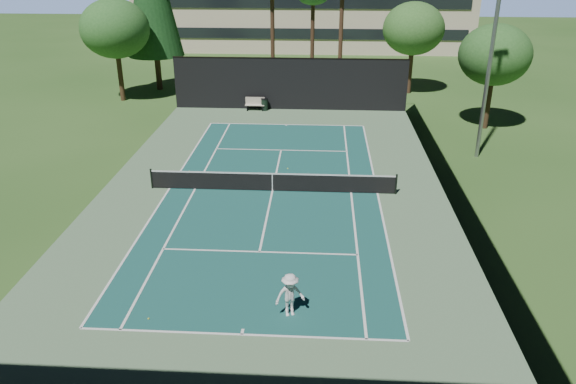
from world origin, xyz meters
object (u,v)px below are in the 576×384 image
at_px(tennis_ball_a, 149,319).
at_px(tennis_ball_d, 189,171).
at_px(tennis_net, 272,181).
at_px(tennis_ball_b, 272,181).
at_px(park_bench, 255,103).
at_px(player, 290,295).
at_px(tennis_ball_c, 288,168).
at_px(trash_bin, 265,104).

xyz_separation_m(tennis_ball_a, tennis_ball_d, (-1.64, 13.70, -0.00)).
relative_size(tennis_net, tennis_ball_a, 186.67).
distance_m(tennis_ball_b, park_bench, 14.52).
relative_size(player, tennis_ball_c, 23.15).
bearing_deg(player, park_bench, 80.30).
xyz_separation_m(player, tennis_ball_d, (-6.50, 13.14, -0.79)).
height_order(tennis_net, player, player).
distance_m(tennis_ball_b, tennis_ball_d, 4.99).
xyz_separation_m(tennis_ball_d, park_bench, (2.28, 13.12, 0.52)).
bearing_deg(tennis_ball_c, player, -86.21).
bearing_deg(tennis_ball_b, park_bench, 100.23).
distance_m(tennis_ball_c, trash_bin, 12.66).
bearing_deg(tennis_ball_c, tennis_net, -100.79).
relative_size(tennis_net, park_bench, 8.60).
height_order(tennis_net, tennis_ball_b, tennis_net).
relative_size(tennis_net, tennis_ball_d, 207.69).
distance_m(tennis_net, tennis_ball_d, 5.57).
xyz_separation_m(tennis_ball_b, trash_bin, (-1.83, 14.30, 0.45)).
bearing_deg(tennis_ball_a, tennis_ball_c, 74.74).
relative_size(player, trash_bin, 1.73).
bearing_deg(tennis_ball_a, tennis_ball_d, 96.82).
height_order(tennis_net, tennis_ball_c, tennis_net).
xyz_separation_m(tennis_net, trash_bin, (-1.95, 15.60, -0.08)).
distance_m(tennis_ball_b, tennis_ball_c, 2.04).
height_order(tennis_ball_b, trash_bin, trash_bin).
bearing_deg(player, trash_bin, 78.71).
relative_size(tennis_net, trash_bin, 13.65).
height_order(tennis_ball_c, tennis_ball_d, tennis_ball_c).
xyz_separation_m(tennis_net, tennis_ball_a, (-3.33, -11.24, -0.52)).
bearing_deg(tennis_ball_d, park_bench, 80.16).
relative_size(tennis_ball_c, trash_bin, 0.07).
distance_m(tennis_ball_a, trash_bin, 26.88).
relative_size(tennis_ball_b, tennis_ball_d, 0.96).
bearing_deg(park_bench, tennis_ball_d, -99.84).
distance_m(player, tennis_ball_a, 4.96).
xyz_separation_m(tennis_ball_c, trash_bin, (-2.56, 12.39, 0.44)).
height_order(player, park_bench, player).
height_order(tennis_ball_a, park_bench, park_bench).
distance_m(tennis_net, player, 10.78).
relative_size(tennis_ball_a, tennis_ball_d, 1.11).
bearing_deg(tennis_ball_b, tennis_ball_d, 166.55).
bearing_deg(tennis_ball_a, tennis_ball_b, 75.63).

